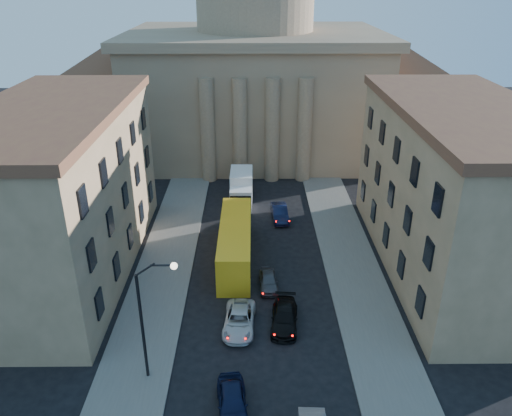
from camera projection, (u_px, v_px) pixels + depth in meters
The scene contains 13 objects.
sidewalk_left at pixel (158, 289), 42.06m from camera, with size 5.00×60.00×0.15m, color #605E58.
sidewalk_right at pixel (359, 288), 42.21m from camera, with size 5.00×60.00×0.15m, color #605E58.
church at pixel (255, 69), 70.96m from camera, with size 68.02×28.76×36.60m.
building_left at pixel (59, 191), 42.46m from camera, with size 11.60×26.60×14.70m.
building_right at pixel (456, 189), 42.76m from camera, with size 11.60×26.60×14.70m.
street_lamp at pixel (149, 312), 30.80m from camera, with size 2.62×0.44×8.83m.
car_left_near at pixel (232, 402), 30.13m from camera, with size 1.81×4.49×1.53m, color black.
car_left_mid at pixel (239, 320), 37.35m from camera, with size 2.28×4.94×1.37m, color silver.
car_right_mid at pixel (284, 317), 37.67m from camera, with size 1.95×4.81×1.40m, color black.
car_right_far at pixel (268, 281), 42.24m from camera, with size 1.52×3.78×1.29m, color #46474B.
car_right_distant at pixel (280, 213), 53.88m from camera, with size 1.59×4.56×1.50m, color black.
city_bus at pixel (235, 241), 45.86m from camera, with size 2.93×12.40×3.49m.
box_truck at pixel (241, 189), 57.65m from camera, with size 2.57×6.36×3.49m.
Camera 1 is at (-0.60, -17.16, 24.27)m, focal length 35.00 mm.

